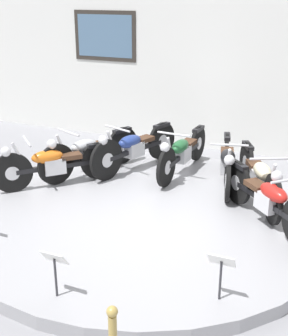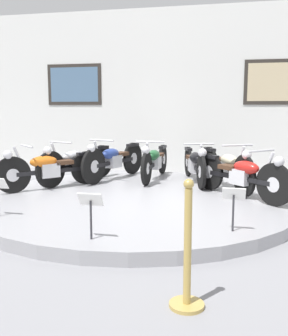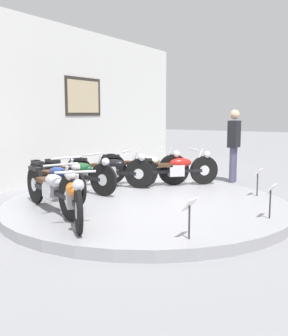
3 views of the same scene
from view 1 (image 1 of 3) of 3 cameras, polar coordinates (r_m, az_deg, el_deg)
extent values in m
plane|color=gray|center=(6.53, 0.00, -6.39)|extent=(60.00, 60.00, 0.00)
cylinder|color=#99999E|center=(6.50, 0.00, -5.76)|extent=(4.94, 4.94, 0.16)
cube|color=silver|center=(9.22, 9.22, 13.94)|extent=(14.00, 0.20, 3.86)
cube|color=#2D2823|center=(9.99, -4.81, 15.75)|extent=(1.40, 0.02, 1.00)
cube|color=slate|center=(9.98, -4.82, 15.75)|extent=(1.24, 0.02, 0.84)
cylinder|color=black|center=(7.18, -15.77, -0.59)|extent=(0.45, 0.49, 0.61)
cylinder|color=silver|center=(7.18, -15.77, -0.59)|extent=(0.19, 0.20, 0.21)
cylinder|color=black|center=(7.45, -5.50, 0.91)|extent=(0.45, 0.49, 0.61)
cylinder|color=silver|center=(7.45, -5.50, 0.91)|extent=(0.19, 0.20, 0.21)
cube|color=black|center=(7.29, -10.54, 0.18)|extent=(0.89, 0.96, 0.07)
cube|color=silver|center=(7.27, -10.86, 0.28)|extent=(0.36, 0.37, 0.24)
ellipsoid|color=#D16619|center=(7.20, -11.72, 1.36)|extent=(0.49, 0.50, 0.20)
cube|color=#472D1E|center=(7.29, -8.94, 1.45)|extent=(0.36, 0.37, 0.07)
cube|color=black|center=(7.37, -5.57, 2.80)|extent=(0.32, 0.33, 0.06)
cylinder|color=silver|center=(7.13, -14.75, 1.08)|extent=(0.20, 0.21, 0.54)
cylinder|color=silver|center=(7.07, -14.08, 3.19)|extent=(0.42, 0.39, 0.03)
sphere|color=silver|center=(7.06, -16.52, 1.91)|extent=(0.15, 0.15, 0.15)
cylinder|color=black|center=(7.33, -10.63, 0.45)|extent=(0.30, 0.62, 0.65)
cylinder|color=silver|center=(7.33, -10.63, 0.45)|extent=(0.15, 0.23, 0.23)
cylinder|color=black|center=(8.09, -2.65, 2.75)|extent=(0.30, 0.62, 0.65)
cylinder|color=silver|center=(8.09, -2.65, 2.75)|extent=(0.15, 0.23, 0.23)
cube|color=black|center=(7.69, -6.44, 1.66)|extent=(0.54, 1.17, 0.07)
cube|color=silver|center=(7.66, -6.69, 1.73)|extent=(0.31, 0.37, 0.24)
ellipsoid|color=#B2B5BA|center=(7.55, -7.34, 2.71)|extent=(0.39, 0.53, 0.20)
cube|color=#472D1E|center=(7.77, -5.20, 3.00)|extent=(0.31, 0.37, 0.07)
cube|color=black|center=(8.01, -2.68, 4.62)|extent=(0.23, 0.37, 0.06)
cylinder|color=silver|center=(7.34, -9.77, 2.20)|extent=(0.14, 0.25, 0.54)
cylinder|color=silver|center=(7.32, -9.19, 4.31)|extent=(0.51, 0.24, 0.03)
sphere|color=silver|center=(7.19, -11.21, 2.88)|extent=(0.15, 0.15, 0.15)
cylinder|color=black|center=(7.38, -4.60, 0.98)|extent=(0.26, 0.65, 0.67)
cylinder|color=silver|center=(7.38, -4.60, 0.98)|extent=(0.13, 0.24, 0.23)
cylinder|color=black|center=(8.31, 2.15, 3.32)|extent=(0.26, 0.65, 0.67)
cylinder|color=silver|center=(8.31, 2.15, 3.32)|extent=(0.13, 0.24, 0.23)
cube|color=black|center=(7.83, -1.03, 2.23)|extent=(0.45, 1.20, 0.07)
cube|color=silver|center=(7.80, -1.23, 2.30)|extent=(0.29, 0.37, 0.24)
ellipsoid|color=navy|center=(7.68, -1.75, 3.25)|extent=(0.36, 0.52, 0.20)
cube|color=#472D1E|center=(7.94, 0.05, 3.56)|extent=(0.29, 0.37, 0.07)
cube|color=black|center=(8.23, 2.18, 5.20)|extent=(0.21, 0.37, 0.06)
cylinder|color=silver|center=(7.41, -3.82, 2.73)|extent=(0.12, 0.25, 0.54)
cylinder|color=silver|center=(7.41, -3.26, 4.83)|extent=(0.52, 0.20, 0.03)
sphere|color=silver|center=(7.23, -5.02, 3.40)|extent=(0.15, 0.15, 0.15)
cylinder|color=black|center=(7.13, 2.72, 0.08)|extent=(0.09, 0.62, 0.61)
cylinder|color=silver|center=(7.13, 2.72, 0.08)|extent=(0.08, 0.22, 0.21)
cylinder|color=black|center=(8.32, 6.57, 3.01)|extent=(0.09, 0.62, 0.61)
cylinder|color=silver|center=(8.32, 6.57, 3.01)|extent=(0.08, 0.22, 0.21)
cube|color=black|center=(7.72, 4.79, 1.66)|extent=(0.13, 1.24, 0.07)
cube|color=silver|center=(7.68, 4.68, 1.72)|extent=(0.22, 0.33, 0.24)
ellipsoid|color=#1E562D|center=(7.54, 4.43, 2.65)|extent=(0.24, 0.49, 0.20)
cube|color=#472D1E|center=(7.87, 5.44, 3.09)|extent=(0.22, 0.33, 0.07)
cube|color=black|center=(8.24, 6.64, 4.74)|extent=(0.12, 0.36, 0.06)
cylinder|color=silver|center=(7.19, 3.24, 1.95)|extent=(0.06, 0.25, 0.54)
cylinder|color=silver|center=(7.21, 3.63, 4.15)|extent=(0.54, 0.06, 0.03)
sphere|color=silver|center=(6.97, 2.57, 2.55)|extent=(0.15, 0.15, 0.15)
cylinder|color=black|center=(6.73, 10.17, -1.60)|extent=(0.21, 0.59, 0.60)
cylinder|color=silver|center=(6.73, 10.17, -1.60)|extent=(0.12, 0.22, 0.21)
cylinder|color=black|center=(7.99, 10.00, 2.05)|extent=(0.21, 0.59, 0.60)
cylinder|color=silver|center=(7.99, 10.00, 2.05)|extent=(0.12, 0.22, 0.21)
cube|color=black|center=(7.36, 10.08, 0.38)|extent=(0.40, 1.22, 0.07)
cube|color=silver|center=(7.31, 10.09, 0.42)|extent=(0.28, 0.36, 0.24)
ellipsoid|color=black|center=(7.16, 10.18, 1.35)|extent=(0.34, 0.52, 0.20)
cube|color=#472D1E|center=(7.52, 10.11, 1.96)|extent=(0.28, 0.36, 0.07)
cube|color=black|center=(7.92, 10.11, 3.80)|extent=(0.19, 0.37, 0.06)
cylinder|color=silver|center=(6.79, 10.25, 0.43)|extent=(0.11, 0.25, 0.54)
cylinder|color=silver|center=(6.81, 10.37, 2.80)|extent=(0.53, 0.17, 0.03)
sphere|color=silver|center=(6.55, 10.36, 0.96)|extent=(0.15, 0.15, 0.15)
cylinder|color=black|center=(6.21, 15.43, -3.69)|extent=(0.34, 0.62, 0.66)
cylinder|color=silver|center=(6.21, 15.43, -3.69)|extent=(0.16, 0.24, 0.23)
cylinder|color=black|center=(7.41, 12.39, 0.61)|extent=(0.34, 0.62, 0.66)
cylinder|color=silver|center=(7.41, 12.39, 0.61)|extent=(0.16, 0.24, 0.23)
cube|color=black|center=(6.80, 13.78, -1.36)|extent=(0.62, 1.14, 0.07)
cube|color=silver|center=(6.76, 13.88, -1.33)|extent=(0.32, 0.38, 0.24)
ellipsoid|color=beige|center=(6.61, 14.23, -0.37)|extent=(0.41, 0.53, 0.20)
cube|color=#472D1E|center=(6.95, 13.39, 0.40)|extent=(0.32, 0.38, 0.07)
cube|color=black|center=(7.32, 12.56, 2.68)|extent=(0.25, 0.37, 0.06)
cylinder|color=silver|center=(6.26, 15.21, -1.47)|extent=(0.15, 0.24, 0.54)
cylinder|color=silver|center=(6.27, 15.15, 1.11)|extent=(0.50, 0.27, 0.03)
sphere|color=silver|center=(6.03, 15.91, -0.98)|extent=(0.15, 0.15, 0.15)
cylinder|color=black|center=(6.68, 11.30, -1.75)|extent=(0.48, 0.48, 0.62)
cylinder|color=silver|center=(6.68, 11.30, -1.75)|extent=(0.20, 0.20, 0.22)
cube|color=black|center=(6.18, 14.61, -3.96)|extent=(0.93, 0.92, 0.07)
cube|color=silver|center=(6.14, 14.84, -3.93)|extent=(0.37, 0.37, 0.24)
ellipsoid|color=red|center=(6.00, 15.53, -2.91)|extent=(0.50, 0.49, 0.20)
cube|color=#472D1E|center=(6.28, 13.58, -2.04)|extent=(0.37, 0.37, 0.07)
cube|color=black|center=(6.59, 11.46, 0.37)|extent=(0.33, 0.32, 0.06)
cylinder|color=#333338|center=(4.75, -10.71, -13.00)|extent=(0.02, 0.02, 0.42)
cube|color=white|center=(4.63, -10.90, -10.68)|extent=(0.26, 0.11, 0.15)
cylinder|color=#333338|center=(4.69, 9.29, -13.39)|extent=(0.02, 0.02, 0.42)
cube|color=white|center=(4.57, 9.45, -11.06)|extent=(0.26, 0.11, 0.15)
sphere|color=tan|center=(3.26, -3.91, -17.06)|extent=(0.08, 0.08, 0.08)
camera|label=2|loc=(1.83, -73.84, -50.15)|focal=42.00mm
camera|label=3|loc=(8.40, -52.70, 3.79)|focal=42.00mm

